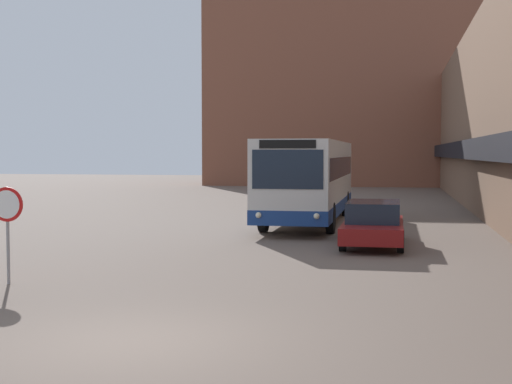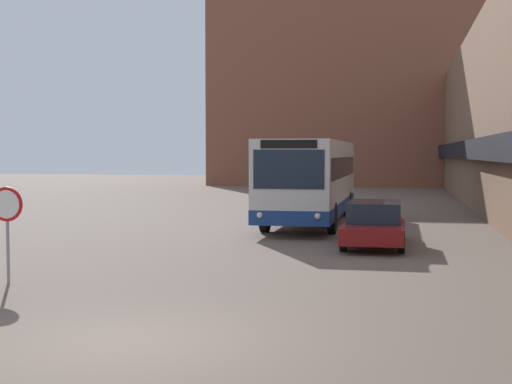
{
  "view_description": "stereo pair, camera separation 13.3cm",
  "coord_description": "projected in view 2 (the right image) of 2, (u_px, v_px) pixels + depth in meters",
  "views": [
    {
      "loc": [
        3.88,
        -10.16,
        2.88
      ],
      "look_at": [
        0.39,
        7.56,
        1.89
      ],
      "focal_mm": 50.0,
      "sensor_mm": 36.0,
      "label": 1
    },
    {
      "loc": [
        4.01,
        -10.13,
        2.88
      ],
      "look_at": [
        0.39,
        7.56,
        1.89
      ],
      "focal_mm": 50.0,
      "sensor_mm": 36.0,
      "label": 2
    }
  ],
  "objects": [
    {
      "name": "stop_sign",
      "position": [
        7.0,
        214.0,
        15.62
      ],
      "size": [
        0.76,
        0.08,
        2.14
      ],
      "color": "gray",
      "rests_on": "ground_plane"
    },
    {
      "name": "building_backdrop_far",
      "position": [
        357.0,
        82.0,
        63.99
      ],
      "size": [
        26.0,
        8.0,
        18.48
      ],
      "color": "brown",
      "rests_on": "ground_plane"
    },
    {
      "name": "ground_plane",
      "position": [
        132.0,
        342.0,
        10.87
      ],
      "size": [
        160.0,
        160.0,
        0.0
      ],
      "primitive_type": "plane",
      "color": "#66564C"
    },
    {
      "name": "city_bus",
      "position": [
        311.0,
        179.0,
        29.22
      ],
      "size": [
        2.72,
        12.11,
        3.35
      ],
      "color": "silver",
      "rests_on": "ground_plane"
    },
    {
      "name": "parked_car_front",
      "position": [
        374.0,
        223.0,
        22.17
      ],
      "size": [
        1.86,
        4.86,
        1.37
      ],
      "color": "maroon",
      "rests_on": "ground_plane"
    }
  ]
}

